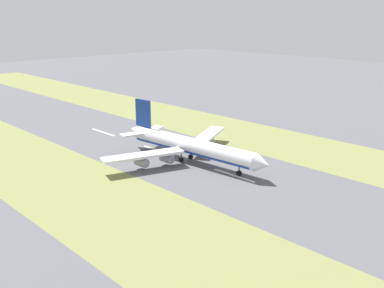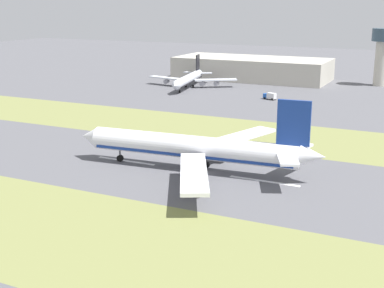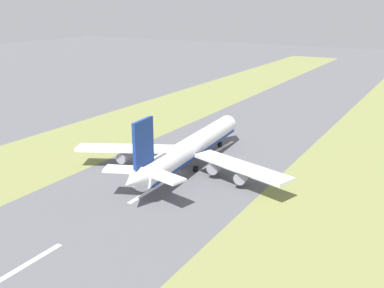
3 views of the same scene
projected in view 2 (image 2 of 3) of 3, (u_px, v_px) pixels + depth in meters
The scene contains 10 objects.
ground_plane at pixel (208, 173), 137.48m from camera, with size 800.00×800.00×0.00m, color #56565B.
grass_median_west at pixel (108, 241), 98.29m from camera, with size 40.00×600.00×0.01m, color olive.
grass_median_east at pixel (263, 135), 176.66m from camera, with size 40.00×600.00×0.01m, color olive.
centreline_dash_mid at pixel (264, 181), 131.11m from camera, with size 1.20×18.00×0.01m, color silver.
centreline_dash_far at pixel (126, 161), 147.87m from camera, with size 1.20×18.00×0.01m, color silver.
airplane_main_jet at pixel (199, 148), 137.74m from camera, with size 63.94×67.22×20.20m.
terminal_building at pixel (252, 69), 303.19m from camera, with size 36.00×85.76×12.06m, color #BCB7A8.
control_tower at pixel (383, 51), 276.39m from camera, with size 12.00×12.00×29.53m.
airplane_parked_apron at pixel (189, 79), 273.37m from camera, with size 50.05×47.17×15.12m.
service_truck at pixel (270, 96), 240.30m from camera, with size 4.12×6.39×3.10m.
Camera 2 is at (-119.77, -53.09, 42.53)m, focal length 50.00 mm.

